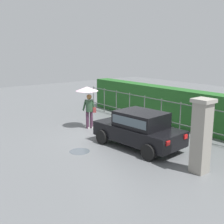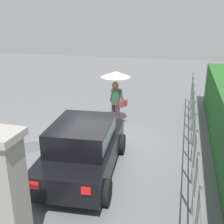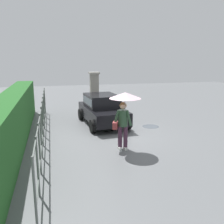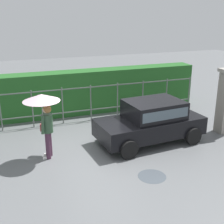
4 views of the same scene
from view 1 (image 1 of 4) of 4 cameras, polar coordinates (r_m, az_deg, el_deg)
The scene contains 7 objects.
ground_plane at distance 12.98m, azimuth 0.02°, elevation -5.02°, with size 40.00×40.00×0.00m, color slate.
car at distance 11.55m, azimuth 5.42°, elevation -3.15°, with size 3.86×2.13×1.48m.
pedestrian at distance 14.15m, azimuth -4.82°, elevation 3.12°, with size 1.11×1.11×2.09m.
gate_pillar at distance 9.48m, azimuth 17.36°, elevation -4.48°, with size 0.60×0.60×2.42m.
fence_section at distance 14.83m, azimuth 8.07°, elevation 0.39°, with size 10.70×0.05×1.50m.
hedge_row at distance 15.59m, azimuth 10.84°, elevation 1.36°, with size 11.65×0.90×1.90m, color #235B23.
puddle_near at distance 11.31m, azimuth -6.47°, elevation -7.80°, with size 0.80×0.80×0.00m, color #4C545B.
Camera 1 is at (9.71, -7.66, 3.93)m, focal length 45.88 mm.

